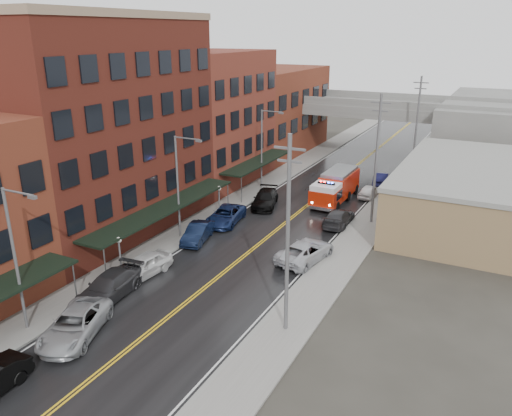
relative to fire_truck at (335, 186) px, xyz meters
The scene contains 31 objects.
road 9.86m from the fire_truck, 102.45° to the right, with size 11.00×160.00×0.02m, color black.
sidewalk_left 13.45m from the fire_truck, 134.72° to the right, with size 3.00×160.00×0.15m, color slate.
sidewalk_right 10.94m from the fire_truck, 61.24° to the right, with size 3.00×160.00×0.15m, color slate.
curb_left 12.35m from the fire_truck, 129.23° to the right, with size 0.30×160.00×0.15m, color gray.
curb_right 10.26m from the fire_truck, 69.45° to the right, with size 0.30×160.00×0.15m, color gray.
brick_building_b 23.71m from the fire_truck, 133.04° to the right, with size 9.00×20.00×18.00m, color #4D1A14.
brick_building_c 16.48m from the fire_truck, behind, with size 9.00×15.00×15.00m, color maroon.
brick_building_far 24.46m from the fire_truck, 129.74° to the left, with size 9.00×20.00×12.00m, color brown.
tan_building 13.94m from the fire_truck, ahead, with size 14.00×22.00×5.00m, color #94744F.
awning_1 19.11m from the fire_truck, 120.18° to the right, with size 2.60×18.00×3.09m.
awning_2 9.72m from the fire_truck, behind, with size 2.60×13.00×3.09m.
globe_lamp_1 24.98m from the fire_truck, 109.88° to the right, with size 0.44×0.44×3.12m.
globe_lamp_2 12.75m from the fire_truck, 131.84° to the right, with size 0.44×0.44×3.12m.
street_lamp_0 32.84m from the fire_truck, 105.35° to the right, with size 2.64×0.22×9.00m.
street_lamp_1 18.07m from the fire_truck, 119.17° to the right, with size 2.64×0.22×9.00m.
street_lamp_2 9.33m from the fire_truck, behind, with size 2.64×0.22×9.00m.
utility_pole_0 25.43m from the fire_truck, 78.22° to the right, with size 1.80×0.24×12.00m.
utility_pole_1 8.21m from the fire_truck, 41.30° to the right, with size 1.80×0.24×12.00m.
utility_pole_2 16.97m from the fire_truck, 71.78° to the left, with size 1.80×0.24×12.00m.
overpass 23.02m from the fire_truck, 95.31° to the left, with size 40.00×10.00×7.50m.
fire_truck is the anchor object (origin of this frame).
parked_car_left_2 31.21m from the fire_truck, 100.52° to the right, with size 2.66×5.76×1.60m, color #979A9E.
parked_car_left_3 27.23m from the fire_truck, 105.11° to the right, with size 2.34×5.75×1.67m, color #29292C.
parked_car_left_4 23.78m from the fire_truck, 107.36° to the right, with size 1.95×4.85×1.65m, color silver.
parked_car_left_5 17.02m from the fire_truck, 114.68° to the right, with size 1.61×4.62×1.52m, color black.
parked_car_left_6 12.86m from the fire_truck, 123.58° to the right, with size 2.53×5.49×1.53m, color #15234F.
parked_car_left_7 7.59m from the fire_truck, 141.55° to the right, with size 2.24×5.52×1.60m, color black.
parked_car_right_0 15.12m from the fire_truck, 80.25° to the right, with size 2.67×5.79×1.61m, color #B5B7BE.
parked_car_right_1 6.85m from the fire_truck, 68.56° to the right, with size 2.09×5.14×1.49m, color #2A292C.
parked_car_right_2 4.35m from the fire_truck, 46.61° to the left, with size 1.62×4.03×1.37m, color silver.
parked_car_right_3 8.85m from the fire_truck, 70.82° to the left, with size 1.61×4.60×1.52m, color black.
Camera 1 is at (17.34, -8.91, 17.07)m, focal length 35.00 mm.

